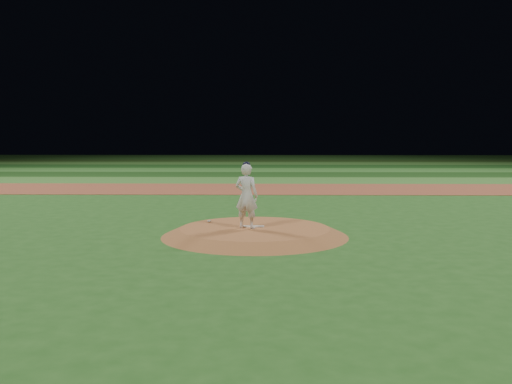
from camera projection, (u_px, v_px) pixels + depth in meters
The scene contains 12 objects.
ground at pixel (255, 236), 16.83m from camera, with size 120.00×120.00×0.00m, color #24581C.
infield_dirt_band at pixel (260, 189), 30.75m from camera, with size 70.00×6.00×0.02m, color brown.
outfield_stripe_0 at pixel (261, 180), 36.22m from camera, with size 70.00×5.00×0.02m, color #38742A.
outfield_stripe_1 at pixel (262, 175), 41.19m from camera, with size 70.00×5.00×0.02m, color #184014.
outfield_stripe_2 at pixel (262, 170), 46.16m from camera, with size 70.00×5.00×0.02m, color #34752A.
outfield_stripe_3 at pixel (263, 166), 51.13m from camera, with size 70.00×5.00×0.02m, color #194817.
outfield_stripe_4 at pixel (263, 163), 56.11m from camera, with size 70.00×5.00×0.02m, color #397229.
outfield_stripe_5 at pixel (263, 161), 61.08m from camera, with size 70.00×5.00×0.02m, color #244817.
pitchers_mound at pixel (255, 232), 16.82m from camera, with size 5.50×5.50×0.25m, color #A36032.
pitching_rubber at pixel (253, 226), 16.93m from camera, with size 0.68×0.17×0.03m, color white.
rosin_bag at pixel (209, 221), 17.81m from camera, with size 0.13×0.13×0.07m, color silver.
pitcher_on_mound at pixel (247, 196), 16.61m from camera, with size 0.81×0.66×1.96m.
Camera 1 is at (0.33, -16.60, 3.06)m, focal length 40.00 mm.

